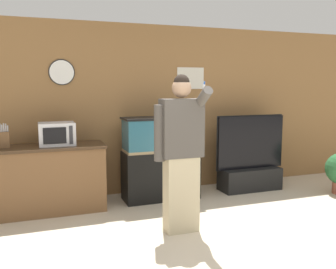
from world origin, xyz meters
The scene contains 8 objects.
ground_plane centered at (0.00, 0.00, 0.00)m, with size 18.00×18.00×0.00m, color beige.
wall_back_paneled centered at (0.00, 2.75, 1.30)m, with size 10.00×0.08×2.60m.
counter_island centered at (-1.62, 2.22, 0.45)m, with size 1.56×0.60×0.89m.
microwave centered at (-1.46, 2.25, 1.04)m, with size 0.46×0.38×0.30m.
knife_block centered at (-2.10, 2.24, 1.01)m, with size 0.13×0.09×0.31m.
aquarium_on_stand centered at (0.00, 2.25, 0.61)m, with size 1.11×0.44×1.22m.
tv_on_stand centered at (1.51, 2.22, 0.35)m, with size 1.19×0.40×1.21m.
person_standing centered at (-0.19, 1.00, 0.94)m, with size 0.57×0.43×1.80m.
Camera 1 is at (-1.75, -2.87, 1.69)m, focal length 40.00 mm.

